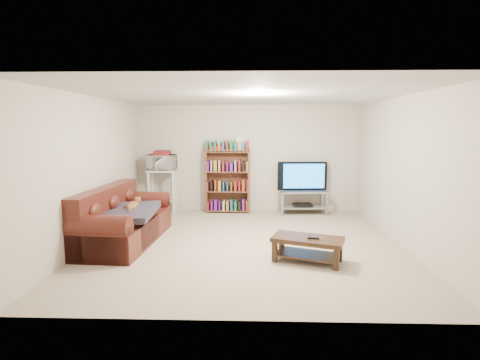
{
  "coord_description": "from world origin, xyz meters",
  "views": [
    {
      "loc": [
        0.1,
        -5.97,
        1.9
      ],
      "look_at": [
        -0.1,
        0.4,
        1.0
      ],
      "focal_mm": 28.0,
      "sensor_mm": 36.0,
      "label": 1
    }
  ],
  "objects_px": {
    "sofa": "(121,223)",
    "bookshelf": "(228,180)",
    "tv_stand": "(303,198)",
    "coffee_table": "(308,245)"
  },
  "relations": [
    {
      "from": "sofa",
      "to": "bookshelf",
      "type": "bearing_deg",
      "value": 57.66
    },
    {
      "from": "sofa",
      "to": "tv_stand",
      "type": "height_order",
      "value": "sofa"
    },
    {
      "from": "bookshelf",
      "to": "sofa",
      "type": "bearing_deg",
      "value": -124.35
    },
    {
      "from": "tv_stand",
      "to": "bookshelf",
      "type": "bearing_deg",
      "value": 173.4
    },
    {
      "from": "coffee_table",
      "to": "tv_stand",
      "type": "xyz_separation_m",
      "value": [
        0.34,
        3.03,
        0.1
      ]
    },
    {
      "from": "tv_stand",
      "to": "bookshelf",
      "type": "height_order",
      "value": "bookshelf"
    },
    {
      "from": "tv_stand",
      "to": "bookshelf",
      "type": "distance_m",
      "value": 1.71
    },
    {
      "from": "tv_stand",
      "to": "coffee_table",
      "type": "bearing_deg",
      "value": -100.05
    },
    {
      "from": "sofa",
      "to": "tv_stand",
      "type": "bearing_deg",
      "value": 36.9
    },
    {
      "from": "coffee_table",
      "to": "bookshelf",
      "type": "xyz_separation_m",
      "value": [
        -1.33,
        3.11,
        0.48
      ]
    }
  ]
}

